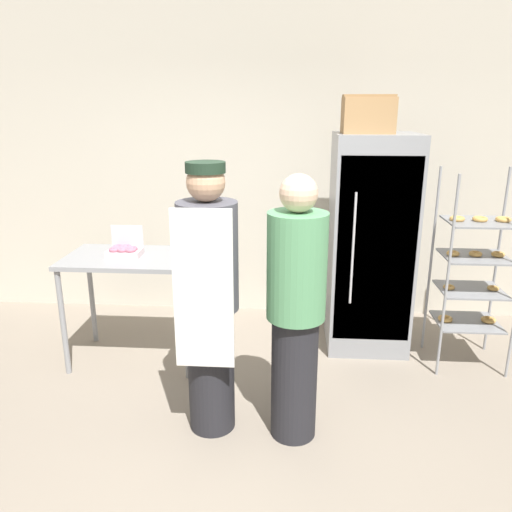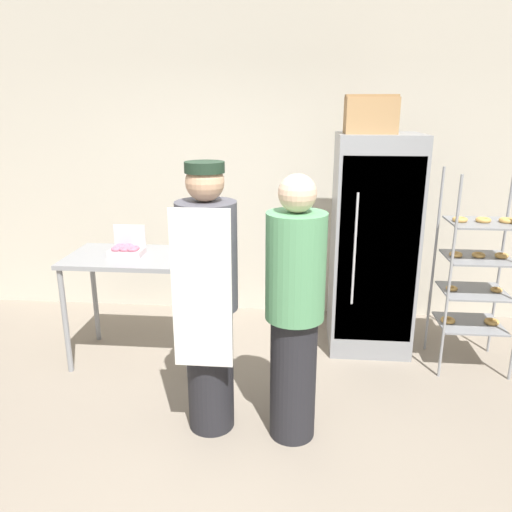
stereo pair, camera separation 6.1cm
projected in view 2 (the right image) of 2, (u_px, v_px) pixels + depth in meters
ground_plane at (243, 461)px, 3.04m from camera, size 14.00×14.00×0.00m
back_wall at (270, 165)px, 4.94m from camera, size 6.40×0.12×3.03m
refrigerator at (373, 245)px, 4.29m from camera, size 0.68×0.69×1.87m
baking_rack at (476, 272)px, 3.97m from camera, size 0.56×0.49×1.61m
prep_counter at (135, 269)px, 4.09m from camera, size 1.07×0.66×0.92m
donut_box at (126, 249)px, 4.05m from camera, size 0.27×0.19×0.23m
blender_pitcher at (190, 237)px, 4.13m from camera, size 0.13×0.13×0.28m
cardboard_storage_box at (371, 115)px, 3.95m from camera, size 0.41×0.32×0.30m
person_baker at (208, 298)px, 3.13m from camera, size 0.37×0.39×1.77m
person_customer at (295, 311)px, 3.06m from camera, size 0.36×0.36×1.71m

